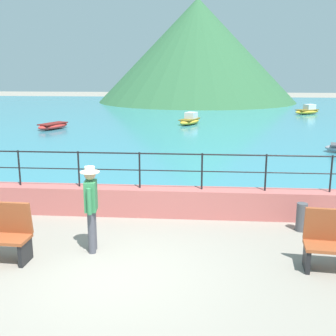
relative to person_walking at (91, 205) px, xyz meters
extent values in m
plane|color=gray|center=(0.63, -0.93, -0.98)|extent=(120.00, 120.00, 0.00)
cube|color=#BC605B|center=(0.63, 2.27, -0.63)|extent=(20.00, 0.56, 0.70)
cylinder|color=black|center=(-2.43, 2.27, 0.17)|extent=(0.04, 0.04, 0.90)
cylinder|color=black|center=(-0.90, 2.27, 0.17)|extent=(0.04, 0.04, 0.90)
cylinder|color=black|center=(0.63, 2.27, 0.17)|extent=(0.04, 0.04, 0.90)
cylinder|color=black|center=(2.17, 2.27, 0.17)|extent=(0.04, 0.04, 0.90)
cylinder|color=black|center=(3.70, 2.27, 0.17)|extent=(0.04, 0.04, 0.90)
cylinder|color=black|center=(5.23, 2.27, 0.17)|extent=(0.04, 0.04, 0.90)
cylinder|color=black|center=(0.63, 2.27, 0.59)|extent=(18.40, 0.04, 0.04)
cylinder|color=black|center=(0.63, 2.27, 0.17)|extent=(18.40, 0.03, 0.03)
cube|color=teal|center=(0.63, 24.91, -0.95)|extent=(64.00, 44.32, 0.06)
cone|color=#33663D|center=(1.41, 39.77, 4.44)|extent=(21.41, 21.41, 10.84)
cube|color=black|center=(-1.13, -0.63, -0.76)|extent=(0.10, 0.47, 0.43)
cube|color=black|center=(4.10, -0.47, -0.76)|extent=(0.13, 0.47, 0.43)
cylinder|color=#4C4C56|center=(-0.01, 0.09, -0.55)|extent=(0.15, 0.15, 0.86)
cylinder|color=#4C4C56|center=(0.01, -0.09, -0.55)|extent=(0.15, 0.15, 0.86)
cube|color=#337F4C|center=(0.00, 0.00, 0.18)|extent=(0.26, 0.38, 0.60)
cylinder|color=#337F4C|center=(-0.03, 0.24, 0.14)|extent=(0.09, 0.09, 0.52)
cylinder|color=#337F4C|center=(0.03, -0.24, 0.14)|extent=(0.09, 0.09, 0.52)
sphere|color=tan|center=(0.00, 0.00, 0.61)|extent=(0.22, 0.22, 0.22)
cylinder|color=beige|center=(0.00, 0.00, 0.66)|extent=(0.38, 0.38, 0.02)
cylinder|color=beige|center=(0.00, 0.00, 0.72)|extent=(0.20, 0.20, 0.10)
cylinder|color=#4C4C51|center=(4.42, 1.46, -0.65)|extent=(0.24, 0.24, 0.65)
ellipsoid|color=gold|center=(10.39, 26.92, -0.74)|extent=(2.43, 1.98, 0.36)
cube|color=brown|center=(10.39, 26.92, -0.59)|extent=(1.97, 1.62, 0.06)
cube|color=silver|center=(10.60, 27.05, -0.36)|extent=(1.01, 0.96, 0.40)
ellipsoid|color=gold|center=(1.30, 19.77, -0.74)|extent=(1.69, 2.47, 0.36)
cube|color=brown|center=(1.30, 19.77, -0.59)|extent=(1.39, 1.99, 0.06)
cube|color=silver|center=(1.40, 20.00, -0.36)|extent=(0.88, 0.98, 0.40)
ellipsoid|color=red|center=(-6.76, 16.84, -0.74)|extent=(1.74, 2.47, 0.36)
cube|color=maroon|center=(-6.76, 16.84, -0.59)|extent=(1.43, 1.99, 0.06)
camera|label=1|loc=(2.17, -7.86, 2.62)|focal=45.61mm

